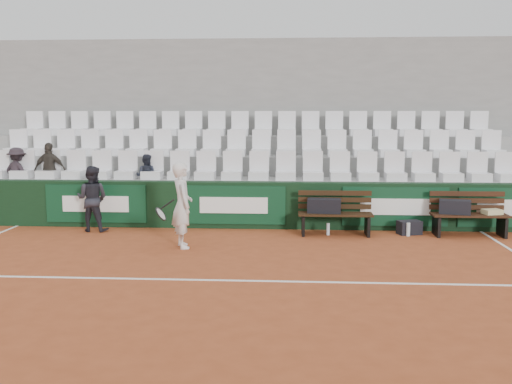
{
  "coord_description": "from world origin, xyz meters",
  "views": [
    {
      "loc": [
        1.01,
        -8.12,
        2.43
      ],
      "look_at": [
        0.36,
        2.4,
        1.0
      ],
      "focal_mm": 40.0,
      "sensor_mm": 36.0,
      "label": 1
    }
  ],
  "objects_px": {
    "bench_left": "(335,224)",
    "spectator_c": "(146,156)",
    "water_bottle_far": "(408,229)",
    "ball_kid": "(92,199)",
    "bench_right": "(469,225)",
    "tennis_player": "(182,205)",
    "sports_bag_right": "(455,207)",
    "sports_bag_left": "(324,206)",
    "sports_bag_ground": "(409,227)",
    "water_bottle_near": "(328,229)",
    "spectator_b": "(49,150)",
    "spectator_a": "(16,153)"
  },
  "relations": [
    {
      "from": "bench_right",
      "to": "water_bottle_near",
      "type": "bearing_deg",
      "value": -178.56
    },
    {
      "from": "spectator_c",
      "to": "bench_left",
      "type": "bearing_deg",
      "value": 170.12
    },
    {
      "from": "bench_right",
      "to": "sports_bag_ground",
      "type": "relative_size",
      "value": 3.27
    },
    {
      "from": "bench_left",
      "to": "water_bottle_near",
      "type": "xyz_separation_m",
      "value": [
        -0.14,
        -0.02,
        -0.1
      ]
    },
    {
      "from": "water_bottle_near",
      "to": "spectator_c",
      "type": "relative_size",
      "value": 0.24
    },
    {
      "from": "sports_bag_right",
      "to": "spectator_b",
      "type": "height_order",
      "value": "spectator_b"
    },
    {
      "from": "sports_bag_right",
      "to": "water_bottle_near",
      "type": "xyz_separation_m",
      "value": [
        -2.54,
        -0.09,
        -0.47
      ]
    },
    {
      "from": "bench_right",
      "to": "spectator_c",
      "type": "relative_size",
      "value": 1.5
    },
    {
      "from": "water_bottle_far",
      "to": "ball_kid",
      "type": "bearing_deg",
      "value": 179.02
    },
    {
      "from": "tennis_player",
      "to": "spectator_b",
      "type": "distance_m",
      "value": 4.34
    },
    {
      "from": "water_bottle_near",
      "to": "spectator_b",
      "type": "xyz_separation_m",
      "value": [
        -6.25,
        1.16,
        1.51
      ]
    },
    {
      "from": "water_bottle_near",
      "to": "spectator_a",
      "type": "bearing_deg",
      "value": 170.6
    },
    {
      "from": "bench_right",
      "to": "sports_bag_ground",
      "type": "height_order",
      "value": "bench_right"
    },
    {
      "from": "spectator_c",
      "to": "sports_bag_left",
      "type": "bearing_deg",
      "value": 169.74
    },
    {
      "from": "sports_bag_right",
      "to": "spectator_b",
      "type": "xyz_separation_m",
      "value": [
        -8.79,
        1.07,
        1.04
      ]
    },
    {
      "from": "bench_left",
      "to": "spectator_c",
      "type": "height_order",
      "value": "spectator_c"
    },
    {
      "from": "sports_bag_right",
      "to": "ball_kid",
      "type": "bearing_deg",
      "value": 179.93
    },
    {
      "from": "sports_bag_left",
      "to": "water_bottle_near",
      "type": "relative_size",
      "value": 2.75
    },
    {
      "from": "sports_bag_left",
      "to": "water_bottle_near",
      "type": "height_order",
      "value": "sports_bag_left"
    },
    {
      "from": "sports_bag_left",
      "to": "spectator_c",
      "type": "height_order",
      "value": "spectator_c"
    },
    {
      "from": "bench_right",
      "to": "water_bottle_far",
      "type": "xyz_separation_m",
      "value": [
        -1.23,
        -0.08,
        -0.09
      ]
    },
    {
      "from": "sports_bag_left",
      "to": "ball_kid",
      "type": "bearing_deg",
      "value": 179.43
    },
    {
      "from": "water_bottle_far",
      "to": "water_bottle_near",
      "type": "bearing_deg",
      "value": 179.51
    },
    {
      "from": "bench_right",
      "to": "tennis_player",
      "type": "height_order",
      "value": "tennis_player"
    },
    {
      "from": "ball_kid",
      "to": "spectator_a",
      "type": "distance_m",
      "value": 2.52
    },
    {
      "from": "bench_right",
      "to": "ball_kid",
      "type": "xyz_separation_m",
      "value": [
        -7.75,
        0.03,
        0.46
      ]
    },
    {
      "from": "bench_right",
      "to": "sports_bag_ground",
      "type": "distance_m",
      "value": 1.17
    },
    {
      "from": "bench_right",
      "to": "tennis_player",
      "type": "distance_m",
      "value": 5.77
    },
    {
      "from": "sports_bag_ground",
      "to": "spectator_c",
      "type": "bearing_deg",
      "value": 170.21
    },
    {
      "from": "bench_right",
      "to": "sports_bag_left",
      "type": "xyz_separation_m",
      "value": [
        -2.92,
        -0.02,
        0.37
      ]
    },
    {
      "from": "bench_left",
      "to": "sports_bag_left",
      "type": "bearing_deg",
      "value": 171.4
    },
    {
      "from": "water_bottle_far",
      "to": "tennis_player",
      "type": "xyz_separation_m",
      "value": [
        -4.36,
        -1.24,
        0.65
      ]
    },
    {
      "from": "sports_bag_ground",
      "to": "bench_left",
      "type": "bearing_deg",
      "value": -173.89
    },
    {
      "from": "sports_bag_right",
      "to": "spectator_b",
      "type": "relative_size",
      "value": 0.48
    },
    {
      "from": "bench_left",
      "to": "sports_bag_right",
      "type": "distance_m",
      "value": 2.42
    },
    {
      "from": "water_bottle_far",
      "to": "ball_kid",
      "type": "relative_size",
      "value": 0.2
    },
    {
      "from": "spectator_a",
      "to": "bench_left",
      "type": "bearing_deg",
      "value": -170.79
    },
    {
      "from": "bench_left",
      "to": "ball_kid",
      "type": "xyz_separation_m",
      "value": [
        -5.06,
        0.08,
        0.46
      ]
    },
    {
      "from": "water_bottle_near",
      "to": "spectator_c",
      "type": "bearing_deg",
      "value": 163.91
    },
    {
      "from": "sports_bag_left",
      "to": "tennis_player",
      "type": "height_order",
      "value": "tennis_player"
    },
    {
      "from": "water_bottle_near",
      "to": "tennis_player",
      "type": "distance_m",
      "value": 3.1
    },
    {
      "from": "water_bottle_near",
      "to": "ball_kid",
      "type": "relative_size",
      "value": 0.18
    },
    {
      "from": "bench_left",
      "to": "spectator_b",
      "type": "relative_size",
      "value": 1.19
    },
    {
      "from": "bench_left",
      "to": "bench_right",
      "type": "height_order",
      "value": "same"
    },
    {
      "from": "sports_bag_ground",
      "to": "water_bottle_near",
      "type": "height_order",
      "value": "sports_bag_ground"
    },
    {
      "from": "water_bottle_far",
      "to": "sports_bag_ground",
      "type": "bearing_deg",
      "value": 72.36
    },
    {
      "from": "bench_right",
      "to": "water_bottle_near",
      "type": "distance_m",
      "value": 2.84
    },
    {
      "from": "sports_bag_right",
      "to": "water_bottle_far",
      "type": "relative_size",
      "value": 2.21
    },
    {
      "from": "bench_left",
      "to": "sports_bag_right",
      "type": "xyz_separation_m",
      "value": [
        2.39,
        0.07,
        0.37
      ]
    },
    {
      "from": "sports_bag_right",
      "to": "water_bottle_far",
      "type": "height_order",
      "value": "sports_bag_right"
    }
  ]
}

